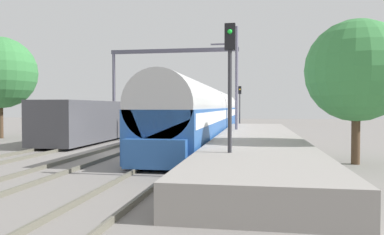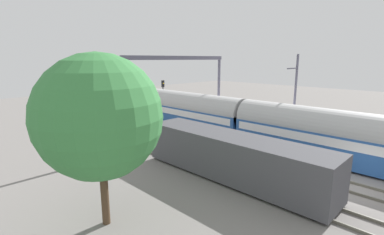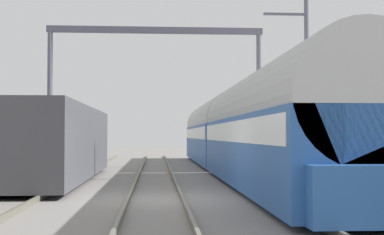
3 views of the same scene
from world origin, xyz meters
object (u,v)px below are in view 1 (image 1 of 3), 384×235
(railway_signal_near, at_px, (230,80))
(catenary_gantry, at_px, (174,73))
(person_crossing, at_px, (230,122))
(railway_signal_far, at_px, (240,101))
(freight_car, at_px, (94,121))
(passenger_train, at_px, (208,113))

(railway_signal_near, bearing_deg, catenary_gantry, 107.05)
(person_crossing, bearing_deg, railway_signal_far, -39.19)
(railway_signal_far, bearing_deg, person_crossing, -94.23)
(freight_car, xyz_separation_m, railway_signal_far, (9.62, 18.36, 1.64))
(person_crossing, bearing_deg, passenger_train, 132.32)
(freight_car, relative_size, person_crossing, 7.51)
(railway_signal_near, bearing_deg, person_crossing, 93.80)
(railway_signal_near, distance_m, railway_signal_far, 31.09)
(passenger_train, distance_m, person_crossing, 6.02)
(passenger_train, xyz_separation_m, railway_signal_near, (2.82, -17.04, 1.41))
(passenger_train, bearing_deg, freight_car, -150.75)
(passenger_train, relative_size, catenary_gantry, 2.71)
(freight_car, distance_m, railway_signal_near, 16.62)
(railway_signal_far, distance_m, catenary_gantry, 11.23)
(railway_signal_far, bearing_deg, freight_car, -117.65)
(catenary_gantry, bearing_deg, freight_car, -113.06)
(freight_car, height_order, railway_signal_near, railway_signal_near)
(person_crossing, relative_size, railway_signal_far, 0.36)
(passenger_train, xyz_separation_m, person_crossing, (1.31, 5.80, -0.94))
(railway_signal_near, height_order, railway_signal_far, railway_signal_near)
(railway_signal_near, xyz_separation_m, railway_signal_far, (-0.91, 31.08, -0.27))
(person_crossing, distance_m, railway_signal_near, 23.00)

